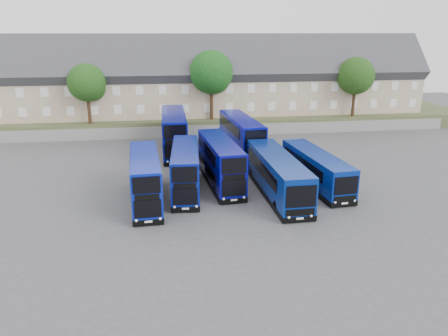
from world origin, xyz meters
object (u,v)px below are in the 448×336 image
dd_front_left (145,180)px  tree_far (374,70)px  dd_front_mid (186,171)px  tree_east (356,77)px  tree_west (88,84)px  tree_mid (212,74)px  coach_east_a (277,176)px

dd_front_left → tree_far: (34.43, 30.87, 5.80)m
dd_front_mid → tree_east: bearing=45.1°
tree_west → dd_front_left: bearing=-72.4°
dd_front_mid → tree_mid: 23.74m
dd_front_mid → tree_west: 25.00m
tree_west → tree_far: bearing=9.5°
tree_west → tree_mid: (16.00, 0.50, 1.02)m
dd_front_left → dd_front_mid: bearing=27.4°
dd_front_mid → tree_far: (31.04, 28.87, 5.81)m
coach_east_a → dd_front_mid: bearing=166.0°
dd_front_left → tree_far: tree_far is taller
tree_west → tree_mid: tree_mid is taller
coach_east_a → tree_far: bearing=51.5°
dd_front_left → tree_west: bearing=104.5°
coach_east_a → tree_mid: tree_mid is taller
dd_front_mid → coach_east_a: 7.92m
dd_front_left → tree_west: tree_west is taller
dd_front_mid → tree_mid: tree_mid is taller
dd_front_left → dd_front_mid: (3.38, 2.00, -0.01)m
dd_front_left → tree_far: size_ratio=1.16×
dd_front_mid → tree_mid: (5.04, 22.37, 6.15)m
tree_far → tree_west: bearing=-170.5°
dd_front_left → coach_east_a: size_ratio=0.80×
dd_front_mid → tree_west: tree_west is taller
dd_front_mid → tree_east: (25.04, 21.87, 5.47)m
tree_west → tree_far: size_ratio=0.88×
dd_front_left → tree_east: 37.52m
tree_mid → tree_east: size_ratio=1.12×
dd_front_mid → tree_west: bearing=120.6°
tree_mid → tree_far: (26.00, 6.50, -0.34)m
tree_far → coach_east_a: bearing=-127.3°
dd_front_mid → tree_far: tree_far is taller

